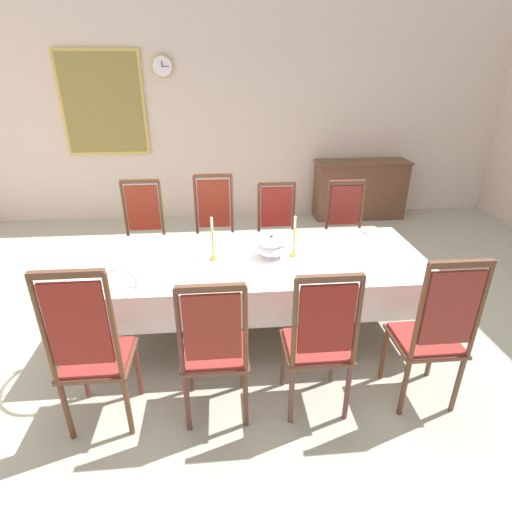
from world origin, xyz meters
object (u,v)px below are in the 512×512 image
Objects in this scene: candlestick_east at (294,240)px; bowl_near_left at (288,235)px; framed_painting at (103,104)px; mounted_clock at (162,66)px; chair_north_b at (215,231)px; chair_south_d at (433,332)px; chair_south_b at (214,348)px; chair_north_c at (278,232)px; sideboard at (360,189)px; chair_north_d at (346,230)px; dining_table at (254,265)px; soup_tureen at (271,246)px; spoon_primary at (299,235)px; chair_south_a at (92,350)px; chair_south_c at (319,341)px; chair_north_a at (144,235)px; bowl_near_right at (371,231)px; spoon_secondary at (381,231)px; candlestick_west at (213,243)px.

candlestick_east is 0.45m from bowl_near_left.
mounted_clock is at bearing -0.59° from framed_painting.
chair_north_b is 2.45m from chair_south_d.
framed_painting reaches higher than chair_south_b.
chair_north_c reaches higher than sideboard.
candlestick_east is at bearing 51.62° from chair_north_d.
dining_table is 0.57m from bowl_near_left.
chair_north_b is at bearing 116.32° from soup_tureen.
spoon_primary is at bearing -61.66° from mounted_clock.
chair_south_b is at bearing -116.45° from soup_tureen.
chair_south_a is at bearing -179.94° from chair_south_d.
chair_south_d is at bearing 111.49° from chair_north_c.
chair_north_b is at bearing -0.25° from chair_north_d.
chair_south_c is 4.69m from mounted_clock.
chair_south_b is at bearing 90.00° from chair_north_b.
soup_tureen is at bearing -0.00° from dining_table.
sideboard is (1.60, 3.94, -0.13)m from chair_south_c.
chair_north_b is 0.98m from spoon_primary.
bowl_near_left reaches higher than spoon_primary.
chair_north_a reaches higher than bowl_near_right.
spoon_secondary is at bearing 20.13° from dining_table.
chair_north_a is 1.05× the size of chair_north_c.
mounted_clock is 1.02m from framed_painting.
chair_south_d is at bearing -63.12° from mounted_clock.
chair_south_a is 1.06× the size of chair_north_a.
mounted_clock is (-2.12, 4.19, 1.62)m from chair_south_d.
chair_north_a is 2.63m from framed_painting.
framed_painting is (-0.80, 2.23, 1.15)m from chair_north_a.
chair_north_d is 1.29m from candlestick_east.
chair_north_b is 1.46m from chair_north_d.
chair_north_a reaches higher than chair_north_c.
chair_south_d reaches higher than spoon_primary.
chair_north_a is at bearing -92.36° from mounted_clock.
dining_table is 1.39m from spoon_secondary.
bowl_near_left is 0.89× the size of spoon_primary.
chair_north_c is (0.34, 0.98, -0.10)m from dining_table.
mounted_clock is (-0.67, 4.18, 1.65)m from chair_south_b.
spoon_secondary is at bearing 16.17° from candlestick_west.
chair_south_b is at bearing -104.59° from spoon_primary.
chair_south_c is 4.59× the size of soup_tureen.
chair_south_b is 7.53× the size of bowl_near_right.
candlestick_east is (1.44, 0.99, 0.27)m from chair_south_a.
bowl_near_right is at bearing 166.87° from chair_north_a.
spoon_secondary is (0.11, 0.03, -0.01)m from bowl_near_right.
chair_north_a is at bearing -0.10° from chair_north_d.
spoon_primary is (0.33, 0.46, -0.09)m from soup_tureen.
framed_painting reaches higher than spoon_primary.
sideboard is 4.91× the size of mounted_clock.
chair_north_a reaches higher than candlestick_west.
chair_north_c is 1.09m from spoon_secondary.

